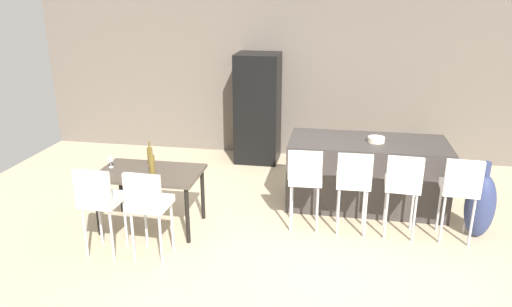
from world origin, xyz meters
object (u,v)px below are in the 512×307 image
object	(u,v)px
dining_chair_near	(99,198)
fruit_bowl	(376,140)
kitchen_island	(366,173)
wine_bottle_middle	(152,165)
bar_chair_left	(305,176)
dining_table	(150,177)
bar_chair_far	(460,186)
wine_glass_left	(110,158)
floor_vase	(480,205)
dining_chair_far	(148,201)
bar_chair_middle	(354,179)
bar_chair_right	(403,183)
wine_bottle_near	(150,155)
refrigerator	(258,108)
potted_plant	(425,152)

from	to	relation	value
dining_chair_near	fruit_bowl	size ratio (longest dim) A/B	4.77
kitchen_island	wine_bottle_middle	size ratio (longest dim) A/B	6.06
bar_chair_left	dining_table	size ratio (longest dim) A/B	0.85
bar_chair_far	wine_glass_left	xyz separation A→B (m)	(-4.17, -0.22, 0.17)
floor_vase	dining_chair_far	bearing A→B (deg)	-162.23
bar_chair_middle	dining_chair_far	size ratio (longest dim) A/B	1.00
bar_chair_right	bar_chair_left	bearing A→B (deg)	-180.00
dining_chair_near	wine_bottle_near	xyz separation A→B (m)	(0.18, 1.02, 0.15)
dining_chair_far	wine_bottle_near	distance (m)	1.10
refrigerator	dining_chair_near	bearing A→B (deg)	-108.60
kitchen_island	dining_chair_near	bearing A→B (deg)	-147.33
bar_chair_middle	potted_plant	bearing A→B (deg)	63.12
kitchen_island	dining_table	distance (m)	2.88
dining_chair_near	floor_vase	world-z (taller)	dining_chair_near
bar_chair_right	dining_chair_far	world-z (taller)	same
wine_glass_left	potted_plant	distance (m)	4.97
bar_chair_right	wine_bottle_near	xyz separation A→B (m)	(-3.11, 0.01, 0.15)
kitchen_island	floor_vase	bearing A→B (deg)	-28.17
bar_chair_far	wine_bottle_near	xyz separation A→B (m)	(-3.75, 0.01, 0.15)
dining_table	dining_chair_near	world-z (taller)	dining_chair_near
bar_chair_middle	refrigerator	xyz separation A→B (m)	(-1.57, 2.41, 0.22)
bar_chair_far	dining_table	xyz separation A→B (m)	(-3.65, -0.27, -0.04)
fruit_bowl	dining_table	bearing A→B (deg)	-158.10
kitchen_island	dining_chair_far	bearing A→B (deg)	-141.59
dining_chair_far	fruit_bowl	world-z (taller)	dining_chair_far
dining_table	dining_chair_far	distance (m)	0.79
fruit_bowl	floor_vase	distance (m)	1.48
bar_chair_far	potted_plant	bearing A→B (deg)	89.65
bar_chair_middle	dining_table	bearing A→B (deg)	-173.60
bar_chair_left	wine_bottle_near	bearing A→B (deg)	179.78
floor_vase	dining_table	bearing A→B (deg)	-173.75
dining_chair_near	refrigerator	size ratio (longest dim) A/B	0.57
wine_bottle_near	refrigerator	distance (m)	2.60
dining_chair_near	potted_plant	xyz separation A→B (m)	(3.94, 3.42, -0.40)
wine_bottle_middle	bar_chair_far	bearing A→B (deg)	6.37
fruit_bowl	floor_vase	xyz separation A→B (m)	(1.20, -0.67, -0.54)
bar_chair_left	refrigerator	world-z (taller)	refrigerator
fruit_bowl	dining_chair_near	bearing A→B (deg)	-148.59
wine_bottle_middle	floor_vase	size ratio (longest dim) A/B	0.36
bar_chair_left	wine_bottle_near	size ratio (longest dim) A/B	3.63
dining_chair_far	wine_bottle_middle	distance (m)	0.67
floor_vase	potted_plant	bearing A→B (deg)	97.06
kitchen_island	bar_chair_middle	size ratio (longest dim) A/B	1.99
kitchen_island	bar_chair_right	bearing A→B (deg)	-66.42
bar_chair_middle	floor_vase	world-z (taller)	bar_chair_middle
bar_chair_right	wine_bottle_near	world-z (taller)	bar_chair_right
bar_chair_far	potted_plant	distance (m)	2.44
kitchen_island	bar_chair_right	size ratio (longest dim) A/B	1.99
bar_chair_left	dining_chair_near	world-z (taller)	same
dining_table	dining_chair_near	distance (m)	0.79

